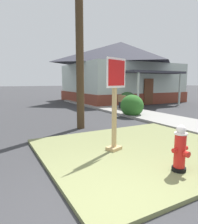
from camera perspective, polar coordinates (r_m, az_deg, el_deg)
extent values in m
plane|color=#333335|center=(3.20, 4.03, -26.61)|extent=(160.00, 160.00, 0.00)
cube|color=olive|center=(5.68, 11.63, -10.12)|extent=(5.11, 4.47, 0.08)
cube|color=gray|center=(11.55, 10.88, -0.43)|extent=(2.20, 18.89, 0.12)
cylinder|color=black|center=(4.49, 21.46, -14.63)|extent=(0.27, 0.27, 0.08)
cylinder|color=red|center=(4.36, 21.74, -10.10)|extent=(0.22, 0.22, 0.67)
cylinder|color=silver|center=(4.26, 22.00, -5.65)|extent=(0.25, 0.25, 0.03)
sphere|color=silver|center=(4.25, 22.06, -4.66)|extent=(0.19, 0.19, 0.19)
cube|color=silver|center=(4.23, 22.11, -3.74)|extent=(0.04, 0.04, 0.04)
cylinder|color=red|center=(4.24, 20.44, -10.08)|extent=(0.08, 0.09, 0.09)
cylinder|color=red|center=(4.46, 23.02, -9.29)|extent=(0.08, 0.09, 0.09)
cylinder|color=red|center=(4.27, 23.40, -10.82)|extent=(0.12, 0.09, 0.12)
cube|color=tan|center=(5.15, 4.33, 1.56)|extent=(0.11, 0.11, 2.27)
cube|color=tan|center=(5.39, 4.20, -10.07)|extent=(0.43, 0.38, 0.08)
cube|color=white|center=(5.08, 4.90, 10.88)|extent=(0.69, 0.24, 0.73)
cube|color=red|center=(5.07, 5.02, 10.88)|extent=(0.59, 0.20, 0.62)
cylinder|color=black|center=(6.49, -8.56, -7.92)|extent=(0.70, 0.70, 0.02)
cube|color=brown|center=(12.71, 7.80, 2.74)|extent=(0.50, 1.49, 0.06)
cube|color=brown|center=(12.60, 7.13, 3.70)|extent=(0.15, 1.47, 0.38)
cube|color=#2D2D33|center=(12.20, 9.43, 1.34)|extent=(0.36, 0.08, 0.41)
cube|color=#2D2D33|center=(13.29, 6.27, 2.00)|extent=(0.36, 0.08, 0.41)
cube|color=brown|center=(19.61, 5.99, 4.50)|extent=(9.16, 7.79, 0.90)
cube|color=#B2C1B7|center=(19.56, 6.06, 9.40)|extent=(8.98, 7.63, 2.45)
pyramid|color=#33333D|center=(19.72, 6.17, 15.99)|extent=(9.62, 8.18, 2.08)
cube|color=#33333D|center=(16.00, 15.60, 10.70)|extent=(5.04, 1.40, 0.16)
cylinder|color=#B2C1B7|center=(14.21, 10.92, 6.09)|extent=(0.16, 0.16, 2.51)
cylinder|color=#B2C1B7|center=(17.12, 21.72, 6.04)|extent=(0.16, 0.16, 2.51)
cube|color=brown|center=(16.50, 13.75, 5.61)|extent=(0.90, 0.06, 2.00)
ellipsoid|color=#346130|center=(15.23, 7.91, 3.59)|extent=(1.29, 1.29, 1.06)
ellipsoid|color=#2B6223|center=(10.76, 9.24, 1.74)|extent=(1.21, 1.21, 1.16)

